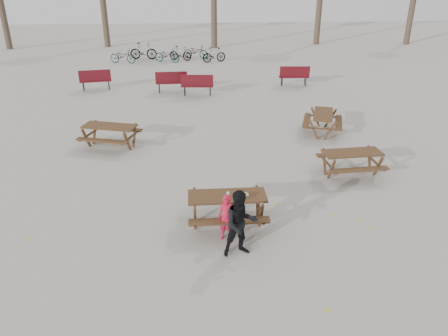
{
  "coord_description": "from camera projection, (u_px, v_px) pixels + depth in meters",
  "views": [
    {
      "loc": [
        -0.72,
        -8.78,
        5.56
      ],
      "look_at": [
        0.0,
        1.0,
        1.0
      ],
      "focal_mm": 35.0,
      "sensor_mm": 36.0,
      "label": 1
    }
  ],
  "objects": [
    {
      "name": "picnic_table_north",
      "position": [
        110.0,
        136.0,
        14.58
      ],
      "size": [
        2.08,
        1.86,
        0.75
      ],
      "primitive_type": null,
      "rotation": [
        0.0,
        0.0,
        -0.29
      ],
      "color": "#371D14",
      "rests_on": "ground"
    },
    {
      "name": "picnic_table_east",
      "position": [
        351.0,
        163.0,
        12.62
      ],
      "size": [
        1.77,
        1.47,
        0.72
      ],
      "primitive_type": null,
      "rotation": [
        0.0,
        0.0,
        0.08
      ],
      "color": "#371D14",
      "rests_on": "ground"
    },
    {
      "name": "fallen_leaves",
      "position": [
        237.0,
        177.0,
        12.62
      ],
      "size": [
        11.0,
        11.0,
        0.01
      ],
      "primitive_type": null,
      "color": "gold",
      "rests_on": "ground"
    },
    {
      "name": "adult",
      "position": [
        241.0,
        224.0,
        8.96
      ],
      "size": [
        0.82,
        0.7,
        1.48
      ],
      "primitive_type": "imported",
      "rotation": [
        0.0,
        0.0,
        0.22
      ],
      "color": "black",
      "rests_on": "ground"
    },
    {
      "name": "ground",
      "position": [
        227.0,
        224.0,
        10.33
      ],
      "size": [
        80.0,
        80.0,
        0.0
      ],
      "primitive_type": "plane",
      "color": "gray",
      "rests_on": "ground"
    },
    {
      "name": "soda_bottle",
      "position": [
        228.0,
        195.0,
        9.84
      ],
      "size": [
        0.07,
        0.07,
        0.17
      ],
      "color": "silver",
      "rests_on": "main_picnic_table"
    },
    {
      "name": "main_picnic_table",
      "position": [
        227.0,
        202.0,
        10.08
      ],
      "size": [
        1.8,
        1.45,
        0.78
      ],
      "color": "#371D14",
      "rests_on": "ground"
    },
    {
      "name": "park_bench_row",
      "position": [
        191.0,
        80.0,
        21.13
      ],
      "size": [
        11.43,
        2.07,
        1.03
      ],
      "color": "maroon",
      "rests_on": "ground"
    },
    {
      "name": "bicycle_row",
      "position": [
        168.0,
        54.0,
        27.87
      ],
      "size": [
        7.36,
        2.31,
        1.05
      ],
      "color": "black",
      "rests_on": "ground"
    },
    {
      "name": "child",
      "position": [
        227.0,
        218.0,
        9.54
      ],
      "size": [
        0.47,
        0.39,
        1.1
      ],
      "primitive_type": "imported",
      "rotation": [
        0.0,
        0.0,
        -0.39
      ],
      "color": "#BA1734",
      "rests_on": "ground"
    },
    {
      "name": "bread_roll",
      "position": [
        245.0,
        193.0,
        9.97
      ],
      "size": [
        0.14,
        0.06,
        0.05
      ],
      "primitive_type": "ellipsoid",
      "color": "tan",
      "rests_on": "food_tray"
    },
    {
      "name": "food_tray",
      "position": [
        245.0,
        195.0,
        9.98
      ],
      "size": [
        0.18,
        0.11,
        0.03
      ],
      "primitive_type": "cube",
      "color": "silver",
      "rests_on": "main_picnic_table"
    },
    {
      "name": "picnic_table_far",
      "position": [
        322.0,
        123.0,
        15.82
      ],
      "size": [
        1.82,
        2.04,
        0.73
      ],
      "primitive_type": null,
      "rotation": [
        0.0,
        0.0,
        1.27
      ],
      "color": "#371D14",
      "rests_on": "ground"
    }
  ]
}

